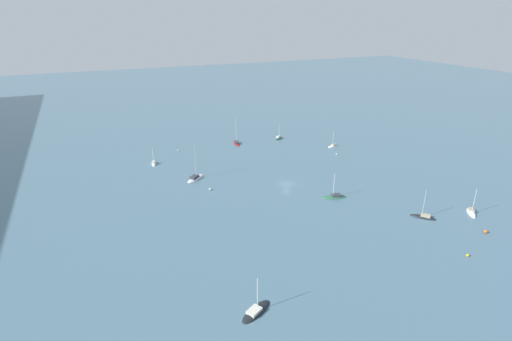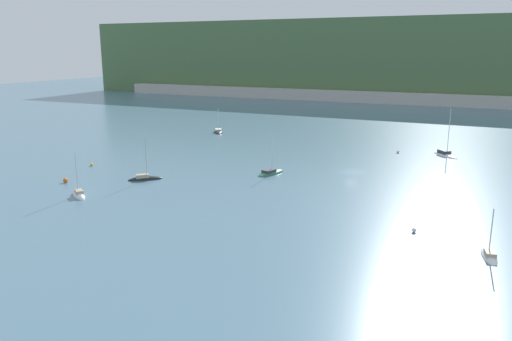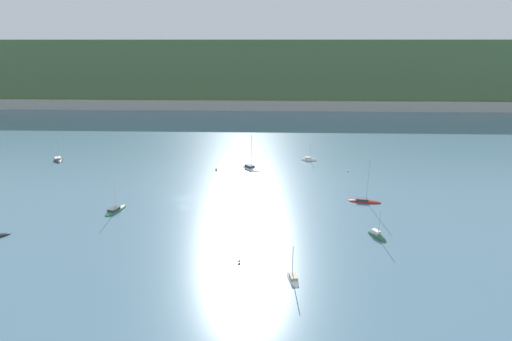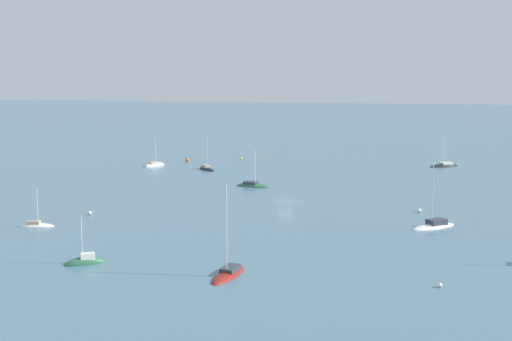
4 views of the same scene
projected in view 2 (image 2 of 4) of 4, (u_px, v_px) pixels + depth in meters
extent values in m
plane|color=slate|center=(351.00, 172.00, 102.08)|extent=(600.00, 600.00, 0.00)
cube|color=#4C6B42|center=(444.00, 59.00, 259.09)|extent=(381.24, 85.83, 39.09)
cube|color=#B7B2A8|center=(431.00, 100.00, 222.27)|extent=(324.05, 6.00, 5.18)
ellipsoid|color=black|center=(218.00, 132.00, 150.60)|extent=(6.02, 7.93, 1.38)
cube|color=silver|center=(218.00, 130.00, 151.03)|extent=(2.95, 3.29, 0.60)
cylinder|color=silver|center=(218.00, 120.00, 149.33)|extent=(0.14, 0.14, 6.86)
ellipsoid|color=black|center=(145.00, 180.00, 95.90)|extent=(6.19, 5.75, 1.30)
cube|color=tan|center=(142.00, 176.00, 95.59)|extent=(2.64, 2.54, 0.73)
cylinder|color=#B2B2B7|center=(146.00, 158.00, 95.00)|extent=(0.14, 0.14, 7.72)
ellipsoid|color=white|center=(79.00, 196.00, 85.20)|extent=(5.68, 4.62, 1.92)
cube|color=tan|center=(79.00, 192.00, 84.61)|extent=(2.37, 2.14, 0.66)
cylinder|color=silver|center=(76.00, 173.00, 84.50)|extent=(0.14, 0.14, 6.92)
ellipsoid|color=#2D6647|center=(271.00, 174.00, 100.55)|extent=(4.47, 7.86, 1.31)
cube|color=#333842|center=(269.00, 171.00, 99.95)|extent=(2.46, 3.06, 0.61)
cylinder|color=silver|center=(272.00, 155.00, 99.91)|extent=(0.14, 0.14, 7.02)
ellipsoid|color=silver|center=(446.00, 156.00, 117.51)|extent=(7.32, 8.05, 1.16)
cube|color=#333842|center=(444.00, 152.00, 117.96)|extent=(3.32, 3.47, 0.90)
cylinder|color=silver|center=(449.00, 132.00, 115.77)|extent=(0.14, 0.14, 10.87)
ellipsoid|color=white|center=(489.00, 257.00, 60.27)|extent=(2.67, 5.69, 1.11)
cube|color=tan|center=(490.00, 253.00, 59.71)|extent=(1.51, 2.16, 0.59)
cylinder|color=silver|center=(491.00, 231.00, 59.78)|extent=(0.14, 0.14, 5.75)
sphere|color=white|center=(398.00, 152.00, 120.48)|extent=(0.69, 0.69, 0.69)
sphere|color=orange|center=(65.00, 180.00, 93.73)|extent=(0.89, 0.89, 0.89)
sphere|color=yellow|center=(92.00, 164.00, 107.24)|extent=(0.63, 0.63, 0.63)
sphere|color=white|center=(414.00, 230.00, 68.27)|extent=(0.62, 0.62, 0.62)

